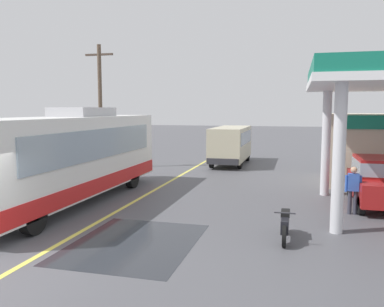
{
  "coord_description": "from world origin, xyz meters",
  "views": [
    {
      "loc": [
        6.11,
        -7.59,
        3.61
      ],
      "look_at": [
        1.5,
        10.0,
        1.6
      ],
      "focal_mm": 37.47,
      "sensor_mm": 36.0,
      "label": 1
    }
  ],
  "objects_px": {
    "car_at_pump": "(377,179)",
    "pedestrian_near_pump": "(353,188)",
    "coach_bus_main": "(71,159)",
    "minibus_opposing_lane": "(231,142)",
    "motorcycle_parked_forecourt": "(285,224)"
  },
  "relations": [
    {
      "from": "car_at_pump",
      "to": "pedestrian_near_pump",
      "type": "height_order",
      "value": "car_at_pump"
    },
    {
      "from": "coach_bus_main",
      "to": "pedestrian_near_pump",
      "type": "relative_size",
      "value": 6.65
    },
    {
      "from": "coach_bus_main",
      "to": "car_at_pump",
      "type": "bearing_deg",
      "value": 12.23
    },
    {
      "from": "car_at_pump",
      "to": "minibus_opposing_lane",
      "type": "relative_size",
      "value": 0.69
    },
    {
      "from": "coach_bus_main",
      "to": "minibus_opposing_lane",
      "type": "xyz_separation_m",
      "value": [
        4.2,
        12.5,
        -0.25
      ]
    },
    {
      "from": "coach_bus_main",
      "to": "motorcycle_parked_forecourt",
      "type": "relative_size",
      "value": 6.13
    },
    {
      "from": "car_at_pump",
      "to": "minibus_opposing_lane",
      "type": "height_order",
      "value": "minibus_opposing_lane"
    },
    {
      "from": "car_at_pump",
      "to": "pedestrian_near_pump",
      "type": "relative_size",
      "value": 2.53
    },
    {
      "from": "minibus_opposing_lane",
      "to": "car_at_pump",
      "type": "bearing_deg",
      "value": -54.48
    },
    {
      "from": "car_at_pump",
      "to": "minibus_opposing_lane",
      "type": "bearing_deg",
      "value": 125.52
    },
    {
      "from": "car_at_pump",
      "to": "motorcycle_parked_forecourt",
      "type": "xyz_separation_m",
      "value": [
        -3.21,
        -4.97,
        -0.57
      ]
    },
    {
      "from": "coach_bus_main",
      "to": "minibus_opposing_lane",
      "type": "height_order",
      "value": "coach_bus_main"
    },
    {
      "from": "coach_bus_main",
      "to": "pedestrian_near_pump",
      "type": "distance_m",
      "value": 10.39
    },
    {
      "from": "coach_bus_main",
      "to": "minibus_opposing_lane",
      "type": "relative_size",
      "value": 1.8
    },
    {
      "from": "car_at_pump",
      "to": "minibus_opposing_lane",
      "type": "xyz_separation_m",
      "value": [
        -7.16,
        10.04,
        0.46
      ]
    }
  ]
}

